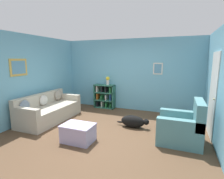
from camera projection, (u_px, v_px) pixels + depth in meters
ground_plane at (107, 131)px, 4.62m from camera, size 14.00×14.00×0.00m
wall_back at (130, 75)px, 6.46m from camera, size 5.60×0.13×2.60m
wall_left at (29, 78)px, 5.31m from camera, size 0.13×5.00×2.60m
wall_right at (223, 89)px, 3.50m from camera, size 0.16×5.00×2.60m
couch at (49, 110)px, 5.42m from camera, size 0.90×2.05×0.82m
bookshelf at (105, 96)px, 6.76m from camera, size 0.80×0.31×0.91m
recliner_chair at (182, 127)px, 3.97m from camera, size 0.94×0.89×0.99m
coffee_table at (78, 132)px, 4.01m from camera, size 0.72×0.52×0.41m
dog at (133, 121)px, 4.85m from camera, size 0.93×0.30×0.34m
vase at (108, 80)px, 6.58m from camera, size 0.14×0.14×0.32m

